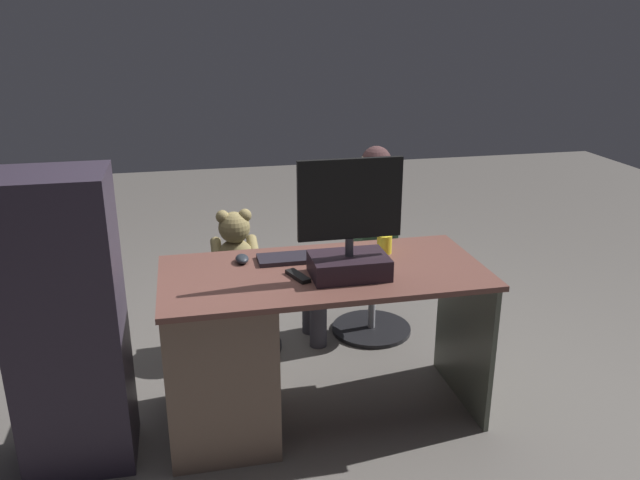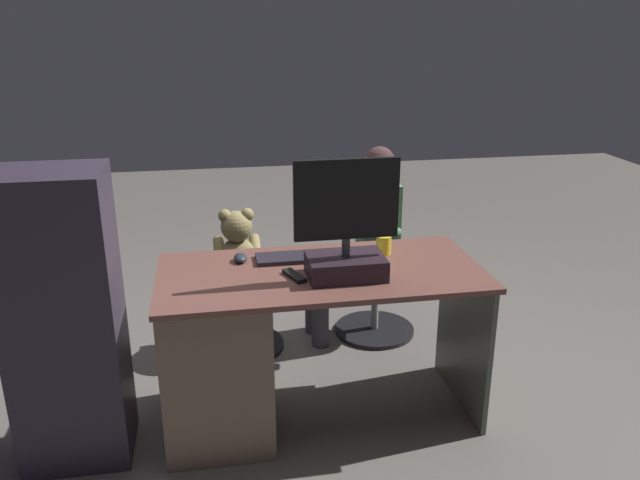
# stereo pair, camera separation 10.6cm
# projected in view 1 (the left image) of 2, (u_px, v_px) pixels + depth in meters

# --- Properties ---
(ground_plane) EXTENTS (10.00, 10.00, 0.00)m
(ground_plane) POSITION_uv_depth(u_px,v_px,m) (309.00, 374.00, 3.42)
(ground_plane) COLOR #615C57
(desk) EXTENTS (1.45, 0.68, 0.74)m
(desk) POSITION_uv_depth(u_px,v_px,m) (241.00, 348.00, 2.87)
(desk) COLOR brown
(desk) RESTS_ON ground_plane
(monitor) EXTENTS (0.45, 0.23, 0.52)m
(monitor) POSITION_uv_depth(u_px,v_px,m) (349.00, 241.00, 2.72)
(monitor) COLOR black
(monitor) RESTS_ON desk
(keyboard) EXTENTS (0.42, 0.14, 0.02)m
(keyboard) POSITION_uv_depth(u_px,v_px,m) (303.00, 257.00, 2.96)
(keyboard) COLOR black
(keyboard) RESTS_ON desk
(computer_mouse) EXTENTS (0.06, 0.10, 0.04)m
(computer_mouse) POSITION_uv_depth(u_px,v_px,m) (242.00, 259.00, 2.92)
(computer_mouse) COLOR #252A31
(computer_mouse) RESTS_ON desk
(cup) EXTENTS (0.07, 0.07, 0.09)m
(cup) POSITION_uv_depth(u_px,v_px,m) (384.00, 244.00, 3.03)
(cup) COLOR yellow
(cup) RESTS_ON desk
(tv_remote) EXTENTS (0.09, 0.16, 0.02)m
(tv_remote) POSITION_uv_depth(u_px,v_px,m) (298.00, 276.00, 2.75)
(tv_remote) COLOR black
(tv_remote) RESTS_ON desk
(notebook_binder) EXTENTS (0.29, 0.35, 0.02)m
(notebook_binder) POSITION_uv_depth(u_px,v_px,m) (359.00, 267.00, 2.84)
(notebook_binder) COLOR silver
(notebook_binder) RESTS_ON desk
(office_chair_teddy) EXTENTS (0.48, 0.48, 0.46)m
(office_chair_teddy) POSITION_uv_depth(u_px,v_px,m) (238.00, 309.00, 3.59)
(office_chair_teddy) COLOR black
(office_chair_teddy) RESTS_ON ground_plane
(teddy_bear) EXTENTS (0.26, 0.26, 0.38)m
(teddy_bear) POSITION_uv_depth(u_px,v_px,m) (235.00, 245.00, 3.48)
(teddy_bear) COLOR olive
(teddy_bear) RESTS_ON office_chair_teddy
(visitor_chair) EXTENTS (0.48, 0.48, 0.46)m
(visitor_chair) POSITION_uv_depth(u_px,v_px,m) (372.00, 293.00, 3.80)
(visitor_chair) COLOR black
(visitor_chair) RESTS_ON ground_plane
(person) EXTENTS (0.53, 0.50, 1.14)m
(person) POSITION_uv_depth(u_px,v_px,m) (360.00, 228.00, 3.64)
(person) COLOR #4F8158
(person) RESTS_ON ground_plane
(equipment_rack) EXTENTS (0.44, 0.36, 1.27)m
(equipment_rack) POSITION_uv_depth(u_px,v_px,m) (67.00, 325.00, 2.57)
(equipment_rack) COLOR #2E2634
(equipment_rack) RESTS_ON ground_plane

